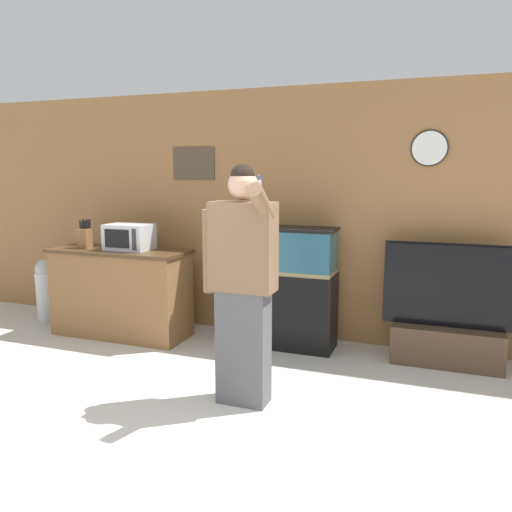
% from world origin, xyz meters
% --- Properties ---
extents(ground_plane, '(18.00, 18.00, 0.00)m').
position_xyz_m(ground_plane, '(0.00, 0.00, 0.00)').
color(ground_plane, beige).
extents(wall_back_paneled, '(10.00, 0.08, 2.60)m').
position_xyz_m(wall_back_paneled, '(0.00, 3.06, 1.30)').
color(wall_back_paneled, olive).
rests_on(wall_back_paneled, ground_plane).
extents(counter_island, '(1.50, 0.58, 0.94)m').
position_xyz_m(counter_island, '(-1.75, 2.42, 0.47)').
color(counter_island, brown).
rests_on(counter_island, ground_plane).
extents(microwave, '(0.47, 0.33, 0.27)m').
position_xyz_m(microwave, '(-1.63, 2.44, 1.07)').
color(microwave, silver).
rests_on(microwave, counter_island).
extents(knife_block, '(0.13, 0.11, 0.31)m').
position_xyz_m(knife_block, '(-2.15, 2.37, 1.05)').
color(knife_block, brown).
rests_on(knife_block, counter_island).
extents(aquarium_on_stand, '(1.09, 0.40, 1.21)m').
position_xyz_m(aquarium_on_stand, '(-0.04, 2.70, 0.61)').
color(aquarium_on_stand, black).
rests_on(aquarium_on_stand, ground_plane).
extents(tv_on_stand, '(1.17, 0.40, 1.12)m').
position_xyz_m(tv_on_stand, '(1.54, 2.75, 0.32)').
color(tv_on_stand, '#4C3828').
rests_on(tv_on_stand, ground_plane).
extents(person_standing, '(0.57, 0.43, 1.81)m').
position_xyz_m(person_standing, '(0.07, 1.38, 0.94)').
color(person_standing, '#515156').
rests_on(person_standing, ground_plane).
extents(trash_bin, '(0.27, 0.27, 0.75)m').
position_xyz_m(trash_bin, '(-2.86, 2.55, 0.39)').
color(trash_bin, '#B7B7BC').
rests_on(trash_bin, ground_plane).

